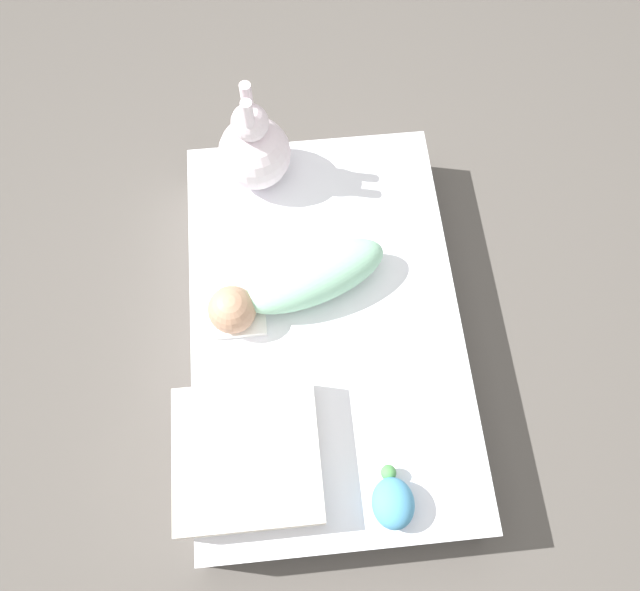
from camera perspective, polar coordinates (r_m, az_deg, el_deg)
name	(u,v)px	position (r m, az deg, el deg)	size (l,w,h in m)	color
ground_plane	(325,340)	(1.96, 0.44, -4.11)	(12.00, 12.00, 0.00)	#514C47
bed_mattress	(325,330)	(1.87, 0.46, -3.18)	(1.24, 0.77, 0.19)	white
burp_cloth	(239,307)	(1.80, -7.40, -1.08)	(0.18, 0.15, 0.02)	white
swaddled_baby	(298,282)	(1.75, -1.99, 1.20)	(0.29, 0.53, 0.14)	#99D6B2
pillow	(248,456)	(1.65, -6.63, -14.38)	(0.36, 0.36, 0.10)	white
bunny_plush	(254,150)	(1.91, -6.03, 13.13)	(0.22, 0.22, 0.37)	silver
turtle_plush	(393,502)	(1.64, 6.68, -18.23)	(0.16, 0.11, 0.09)	#4C99C6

